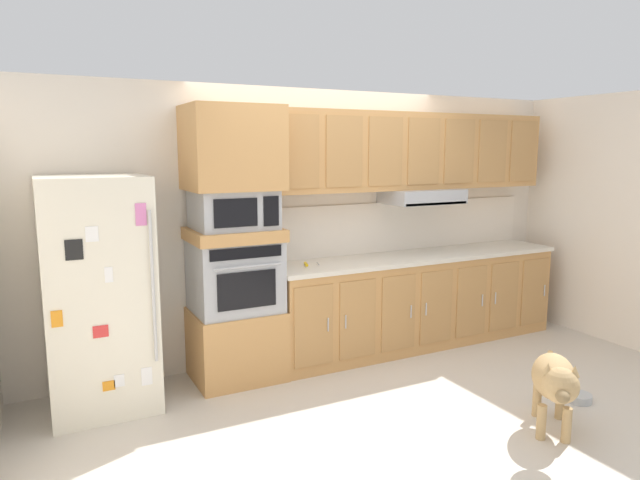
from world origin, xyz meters
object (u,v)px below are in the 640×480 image
refrigerator (99,294)px  microwave (233,209)px  built_in_oven (235,275)px  screwdriver (307,264)px  dog (555,380)px  dog_food_bowl (578,397)px

refrigerator → microwave: 1.23m
refrigerator → built_in_oven: (1.09, 0.07, 0.02)m
built_in_oven → refrigerator: bearing=-176.4°
refrigerator → built_in_oven: refrigerator is taller
screwdriver → dog: (0.93, -1.95, -0.54)m
screwdriver → dog_food_bowl: 2.45m
built_in_oven → screwdriver: built_in_oven is taller
microwave → screwdriver: 0.86m
refrigerator → dog_food_bowl: refrigerator is taller
built_in_oven → microwave: bearing=-0.8°
built_in_oven → microwave: (0.00, -0.00, 0.56)m
built_in_oven → dog_food_bowl: size_ratio=3.50×
built_in_oven → dog: built_in_oven is taller
refrigerator → screwdriver: size_ratio=11.35×
built_in_oven → screwdriver: bearing=0.5°
dog → dog_food_bowl: 0.75m
built_in_oven → dog_food_bowl: bearing=-37.1°
microwave → dog: microwave is taller
microwave → screwdriver: microwave is taller
dog → dog_food_bowl: bearing=157.1°
refrigerator → dog: refrigerator is taller
screwdriver → dog: 2.23m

